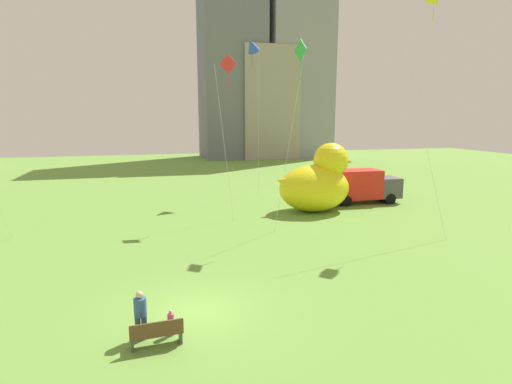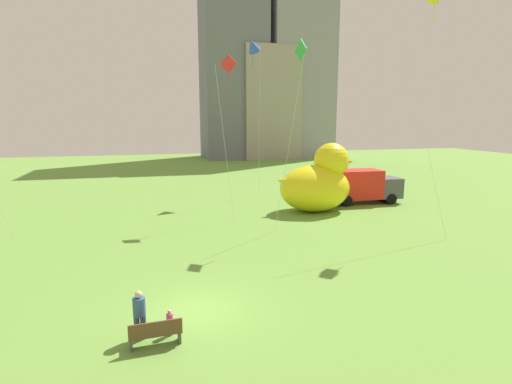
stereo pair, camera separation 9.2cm
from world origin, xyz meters
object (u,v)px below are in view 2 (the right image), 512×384
(park_bench, at_px, (155,333))
(person_child, at_px, (170,321))
(box_truck, at_px, (361,186))
(giant_inflatable_duck, at_px, (318,183))
(kite_red, at_px, (228,71))
(kite_green, at_px, (300,59))
(kite_blue, at_px, (253,46))
(person_adult, at_px, (139,313))

(park_bench, height_order, person_child, person_child)
(park_bench, distance_m, box_truck, 25.57)
(giant_inflatable_duck, height_order, kite_red, kite_red)
(kite_green, xyz_separation_m, kite_blue, (0.50, 12.93, 2.81))
(box_truck, distance_m, kite_red, 14.92)
(kite_red, distance_m, kite_blue, 9.19)
(park_bench, bearing_deg, person_adult, 127.20)
(park_bench, relative_size, box_truck, 0.26)
(park_bench, distance_m, kite_red, 19.95)
(park_bench, xyz_separation_m, giant_inflatable_duck, (12.65, 16.71, 1.77))
(box_truck, height_order, kite_red, kite_red)
(giant_inflatable_duck, height_order, kite_green, kite_green)
(park_bench, xyz_separation_m, box_truck, (17.47, 18.65, 0.98))
(person_child, distance_m, box_truck, 24.80)
(park_bench, bearing_deg, box_truck, 46.88)
(person_adult, xyz_separation_m, kite_red, (6.16, 15.77, 9.40))
(park_bench, height_order, kite_blue, kite_blue)
(person_adult, bearing_deg, kite_blue, 67.19)
(person_adult, height_order, person_child, person_adult)
(kite_green, xyz_separation_m, kite_red, (-3.26, 5.13, -0.24))
(person_adult, distance_m, kite_red, 19.37)
(park_bench, xyz_separation_m, kite_green, (8.94, 11.27, 10.08))
(box_truck, relative_size, kite_red, 0.57)
(kite_green, bearing_deg, giant_inflatable_duck, 55.73)
(person_child, height_order, kite_red, kite_red)
(giant_inflatable_duck, distance_m, box_truck, 5.25)
(park_bench, height_order, box_truck, box_truck)
(park_bench, xyz_separation_m, person_child, (0.48, 0.61, 0.02))
(person_child, xyz_separation_m, kite_green, (8.46, 10.66, 10.06))
(person_child, xyz_separation_m, giant_inflatable_duck, (12.17, 16.11, 1.75))
(kite_red, bearing_deg, kite_blue, 64.31)
(kite_green, bearing_deg, park_bench, -128.43)
(box_truck, xyz_separation_m, kite_blue, (-8.03, 5.56, 11.91))
(giant_inflatable_duck, xyz_separation_m, box_truck, (4.82, 1.94, -0.79))
(person_child, bearing_deg, giant_inflatable_duck, 52.92)
(box_truck, bearing_deg, kite_blue, 145.31)
(park_bench, bearing_deg, kite_blue, 68.69)
(person_child, bearing_deg, kite_green, 51.56)
(box_truck, height_order, kite_green, kite_green)
(kite_green, height_order, kite_blue, kite_blue)
(kite_red, bearing_deg, giant_inflatable_duck, 2.60)
(person_adult, relative_size, giant_inflatable_duck, 0.26)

